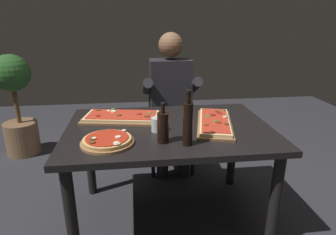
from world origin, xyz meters
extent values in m
plane|color=#2D2D33|center=(0.00, 0.00, 0.00)|extent=(6.40, 6.40, 0.00)
cube|color=black|center=(0.00, 0.00, 0.72)|extent=(1.40, 0.96, 0.04)
cylinder|color=black|center=(-0.62, -0.40, 0.35)|extent=(0.07, 0.07, 0.70)
cylinder|color=black|center=(0.62, -0.40, 0.35)|extent=(0.07, 0.07, 0.70)
cylinder|color=black|center=(-0.62, 0.40, 0.35)|extent=(0.07, 0.07, 0.70)
cylinder|color=black|center=(0.62, 0.40, 0.35)|extent=(0.07, 0.07, 0.70)
cube|color=brown|center=(-0.32, 0.19, 0.75)|extent=(0.61, 0.38, 0.02)
cube|color=#E5C184|center=(-0.32, 0.19, 0.77)|extent=(0.56, 0.34, 0.02)
cube|color=red|center=(-0.32, 0.19, 0.78)|extent=(0.52, 0.30, 0.01)
cylinder|color=beige|center=(-0.39, 0.25, 0.79)|extent=(0.04, 0.04, 0.01)
cylinder|color=beige|center=(-0.42, 0.28, 0.78)|extent=(0.03, 0.03, 0.00)
cylinder|color=beige|center=(-0.39, 0.27, 0.79)|extent=(0.02, 0.02, 0.01)
cylinder|color=#4C7F2D|center=(-0.39, 0.30, 0.79)|extent=(0.03, 0.03, 0.01)
cylinder|color=brown|center=(-0.50, 0.30, 0.78)|extent=(0.04, 0.04, 0.00)
cylinder|color=#4C7F2D|center=(-0.12, 0.19, 0.78)|extent=(0.03, 0.03, 0.01)
cylinder|color=brown|center=(-0.14, 0.11, 0.79)|extent=(0.04, 0.04, 0.01)
cylinder|color=maroon|center=(-0.49, 0.16, 0.79)|extent=(0.03, 0.03, 0.01)
cylinder|color=maroon|center=(-0.20, 0.17, 0.78)|extent=(0.04, 0.04, 0.01)
cylinder|color=brown|center=(-0.34, 0.16, 0.78)|extent=(0.04, 0.04, 0.01)
cube|color=brown|center=(0.32, -0.01, 0.75)|extent=(0.36, 0.61, 0.02)
cube|color=#E5C184|center=(0.32, -0.01, 0.77)|extent=(0.32, 0.56, 0.02)
cube|color=red|center=(0.32, -0.01, 0.78)|extent=(0.29, 0.52, 0.01)
cylinder|color=brown|center=(0.38, 0.15, 0.79)|extent=(0.03, 0.03, 0.01)
cylinder|color=brown|center=(0.37, -0.11, 0.79)|extent=(0.03, 0.03, 0.01)
cylinder|color=brown|center=(0.41, 0.04, 0.78)|extent=(0.04, 0.04, 0.01)
cylinder|color=brown|center=(0.23, -0.11, 0.78)|extent=(0.03, 0.03, 0.00)
cylinder|color=#4C7F2D|center=(0.29, 0.07, 0.78)|extent=(0.04, 0.04, 0.00)
cylinder|color=brown|center=(0.33, -0.08, 0.78)|extent=(0.04, 0.04, 0.01)
cylinder|color=maroon|center=(0.33, 0.08, 0.79)|extent=(0.04, 0.04, 0.01)
cylinder|color=beige|center=(0.41, 0.03, 0.79)|extent=(0.03, 0.03, 0.01)
cylinder|color=#4C7F2D|center=(0.31, -0.05, 0.79)|extent=(0.03, 0.03, 0.01)
cylinder|color=maroon|center=(0.39, 0.11, 0.78)|extent=(0.04, 0.04, 0.00)
cylinder|color=#4C7F2D|center=(0.44, 0.18, 0.79)|extent=(0.03, 0.03, 0.01)
cylinder|color=olive|center=(-0.40, -0.24, 0.75)|extent=(0.32, 0.32, 0.02)
cylinder|color=tan|center=(-0.40, -0.24, 0.77)|extent=(0.29, 0.29, 0.02)
cylinder|color=#B72D19|center=(-0.40, -0.24, 0.78)|extent=(0.25, 0.25, 0.01)
cylinder|color=brown|center=(-0.48, -0.25, 0.79)|extent=(0.04, 0.04, 0.01)
cylinder|color=beige|center=(-0.34, -0.34, 0.78)|extent=(0.04, 0.04, 0.00)
cylinder|color=beige|center=(-0.30, -0.14, 0.78)|extent=(0.03, 0.03, 0.00)
cylinder|color=brown|center=(-0.48, -0.31, 0.79)|extent=(0.04, 0.04, 0.01)
cylinder|color=beige|center=(-0.34, -0.33, 0.79)|extent=(0.03, 0.03, 0.01)
cylinder|color=beige|center=(-0.47, -0.25, 0.79)|extent=(0.03, 0.03, 0.01)
cylinder|color=beige|center=(-0.33, -0.24, 0.78)|extent=(0.03, 0.03, 0.01)
cylinder|color=black|center=(0.07, -0.31, 0.87)|extent=(0.06, 0.06, 0.25)
cylinder|color=black|center=(0.07, -0.31, 1.03)|extent=(0.03, 0.03, 0.06)
cylinder|color=black|center=(0.07, -0.31, 1.07)|extent=(0.03, 0.03, 0.01)
cylinder|color=black|center=(-0.07, -0.25, 0.83)|extent=(0.07, 0.07, 0.19)
cylinder|color=black|center=(-0.07, -0.25, 0.95)|extent=(0.02, 0.02, 0.05)
cylinder|color=black|center=(-0.07, -0.25, 0.98)|extent=(0.03, 0.03, 0.01)
cylinder|color=silver|center=(-0.09, -0.07, 0.79)|extent=(0.08, 0.08, 0.09)
cube|color=black|center=(0.11, 0.78, 0.43)|extent=(0.44, 0.44, 0.04)
cube|color=black|center=(0.11, 0.98, 0.66)|extent=(0.40, 0.04, 0.42)
cylinder|color=black|center=(-0.08, 0.59, 0.21)|extent=(0.04, 0.04, 0.41)
cylinder|color=black|center=(0.30, 0.59, 0.21)|extent=(0.04, 0.04, 0.41)
cylinder|color=black|center=(-0.08, 0.97, 0.21)|extent=(0.04, 0.04, 0.41)
cylinder|color=black|center=(0.30, 0.97, 0.21)|extent=(0.04, 0.04, 0.41)
cylinder|color=#23232D|center=(0.01, 0.60, 0.23)|extent=(0.11, 0.11, 0.45)
cylinder|color=#23232D|center=(0.21, 0.60, 0.23)|extent=(0.11, 0.11, 0.45)
cube|color=#23232D|center=(0.11, 0.68, 0.51)|extent=(0.34, 0.40, 0.12)
cube|color=#232328|center=(0.11, 0.78, 0.83)|extent=(0.38, 0.22, 0.52)
sphere|color=brown|center=(0.11, 0.78, 1.22)|extent=(0.22, 0.22, 0.22)
cylinder|color=#232328|center=(-0.11, 0.73, 0.86)|extent=(0.09, 0.31, 0.21)
cylinder|color=#232328|center=(0.33, 0.73, 0.86)|extent=(0.09, 0.31, 0.21)
cylinder|color=#846042|center=(-1.48, 1.30, 0.18)|extent=(0.35, 0.35, 0.36)
cylinder|color=brown|center=(-1.48, 1.30, 0.56)|extent=(0.04, 0.04, 0.39)
sphere|color=#285623|center=(-1.48, 1.30, 0.91)|extent=(0.39, 0.39, 0.39)
camera|label=1|loc=(-0.23, -1.85, 1.46)|focal=30.95mm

